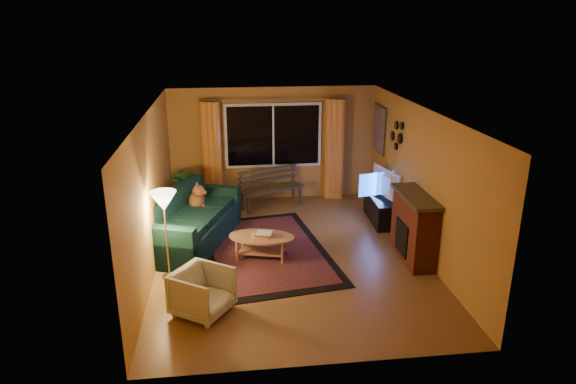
{
  "coord_description": "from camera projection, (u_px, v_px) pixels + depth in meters",
  "views": [
    {
      "loc": [
        -1.02,
        -8.01,
        3.92
      ],
      "look_at": [
        0.0,
        0.3,
        1.05
      ],
      "focal_mm": 32.0,
      "sensor_mm": 36.0,
      "label": 1
    }
  ],
  "objects": [
    {
      "name": "floor",
      "position": [
        290.0,
        255.0,
        8.91
      ],
      "size": [
        4.5,
        6.0,
        0.02
      ],
      "primitive_type": "cube",
      "color": "brown",
      "rests_on": "ground"
    },
    {
      "name": "bench",
      "position": [
        272.0,
        198.0,
        11.08
      ],
      "size": [
        1.44,
        0.92,
        0.42
      ],
      "primitive_type": "cube",
      "rotation": [
        0.0,
        0.0,
        0.4
      ],
      "color": "#342E1C",
      "rests_on": "ground"
    },
    {
      "name": "fireplace",
      "position": [
        414.0,
        229.0,
        8.59
      ],
      "size": [
        0.4,
        1.2,
        1.1
      ],
      "primitive_type": "cube",
      "color": "maroon",
      "rests_on": "ground"
    },
    {
      "name": "curtain_left",
      "position": [
        212.0,
        153.0,
        11.1
      ],
      "size": [
        0.36,
        0.36,
        2.24
      ],
      "primitive_type": "cylinder",
      "color": "orange",
      "rests_on": "ground"
    },
    {
      "name": "tv_console",
      "position": [
        380.0,
        209.0,
        10.3
      ],
      "size": [
        0.44,
        1.22,
        0.5
      ],
      "primitive_type": "cube",
      "rotation": [
        0.0,
        0.0,
        -0.03
      ],
      "color": "black",
      "rests_on": "ground"
    },
    {
      "name": "mirror_cluster",
      "position": [
        396.0,
        134.0,
        9.8
      ],
      "size": [
        0.06,
        0.6,
        0.56
      ],
      "primitive_type": null,
      "color": "black",
      "rests_on": "wall_right"
    },
    {
      "name": "wall_left",
      "position": [
        151.0,
        192.0,
        8.25
      ],
      "size": [
        0.02,
        6.0,
        2.5
      ],
      "primitive_type": "cube",
      "color": "#BF8139",
      "rests_on": "ground"
    },
    {
      "name": "rug",
      "position": [
        265.0,
        251.0,
        9.04
      ],
      "size": [
        2.53,
        3.53,
        0.02
      ],
      "primitive_type": "cube",
      "rotation": [
        0.0,
        0.0,
        0.15
      ],
      "color": "maroon",
      "rests_on": "ground"
    },
    {
      "name": "floor_lamp",
      "position": [
        166.0,
        236.0,
        7.91
      ],
      "size": [
        0.26,
        0.26,
        1.43
      ],
      "primitive_type": "cylinder",
      "rotation": [
        0.0,
        0.0,
        0.11
      ],
      "color": "#BF8C3F",
      "rests_on": "ground"
    },
    {
      "name": "armchair",
      "position": [
        202.0,
        290.0,
        7.05
      ],
      "size": [
        0.93,
        0.95,
        0.72
      ],
      "primitive_type": "imported",
      "rotation": [
        0.0,
        0.0,
        0.97
      ],
      "color": "beige",
      "rests_on": "ground"
    },
    {
      "name": "curtain_rod",
      "position": [
        273.0,
        99.0,
        10.9
      ],
      "size": [
        3.2,
        0.03,
        0.03
      ],
      "primitive_type": "cylinder",
      "rotation": [
        0.0,
        1.57,
        0.0
      ],
      "color": "#BF8C3F",
      "rests_on": "wall_back"
    },
    {
      "name": "coffee_table",
      "position": [
        262.0,
        247.0,
        8.73
      ],
      "size": [
        1.37,
        1.37,
        0.41
      ],
      "primitive_type": "cylinder",
      "rotation": [
        0.0,
        0.0,
        -0.26
      ],
      "color": "#B67950",
      "rests_on": "ground"
    },
    {
      "name": "dog",
      "position": [
        197.0,
        196.0,
        9.62
      ],
      "size": [
        0.45,
        0.55,
        0.53
      ],
      "primitive_type": null,
      "rotation": [
        0.0,
        0.0,
        -0.2
      ],
      "color": "brown",
      "rests_on": "sofa"
    },
    {
      "name": "potted_plant",
      "position": [
        182.0,
        192.0,
        10.75
      ],
      "size": [
        0.5,
        0.5,
        0.86
      ],
      "primitive_type": "imported",
      "rotation": [
        0.0,
        0.0,
        0.03
      ],
      "color": "#235B1E",
      "rests_on": "ground"
    },
    {
      "name": "painting",
      "position": [
        379.0,
        129.0,
        10.93
      ],
      "size": [
        0.04,
        0.76,
        0.96
      ],
      "primitive_type": "cube",
      "color": "#C86C19",
      "rests_on": "wall_right"
    },
    {
      "name": "wall_right",
      "position": [
        421.0,
        181.0,
        8.76
      ],
      "size": [
        0.02,
        6.0,
        2.5
      ],
      "primitive_type": "cube",
      "color": "#BF8139",
      "rests_on": "ground"
    },
    {
      "name": "curtain_right",
      "position": [
        334.0,
        149.0,
        11.41
      ],
      "size": [
        0.36,
        0.36,
        2.24
      ],
      "primitive_type": "cylinder",
      "color": "orange",
      "rests_on": "ground"
    },
    {
      "name": "window",
      "position": [
        273.0,
        136.0,
        11.2
      ],
      "size": [
        2.0,
        0.02,
        1.3
      ],
      "primitive_type": "cube",
      "color": "black",
      "rests_on": "wall_back"
    },
    {
      "name": "ceiling",
      "position": [
        290.0,
        111.0,
        8.1
      ],
      "size": [
        4.5,
        6.0,
        0.02
      ],
      "primitive_type": "cube",
      "color": "white",
      "rests_on": "ground"
    },
    {
      "name": "television",
      "position": [
        382.0,
        184.0,
        10.13
      ],
      "size": [
        0.35,
        1.0,
        0.58
      ],
      "primitive_type": "imported",
      "rotation": [
        0.0,
        0.0,
        1.8
      ],
      "color": "black",
      "rests_on": "tv_console"
    },
    {
      "name": "sofa",
      "position": [
        193.0,
        219.0,
        9.21
      ],
      "size": [
        1.76,
        2.55,
        0.95
      ],
      "primitive_type": "cube",
      "rotation": [
        0.0,
        0.0,
        -0.36
      ],
      "color": "black",
      "rests_on": "ground"
    },
    {
      "name": "wall_back",
      "position": [
        273.0,
        144.0,
        11.33
      ],
      "size": [
        4.5,
        0.02,
        2.5
      ],
      "primitive_type": "cube",
      "color": "#BF8139",
      "rests_on": "ground"
    }
  ]
}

